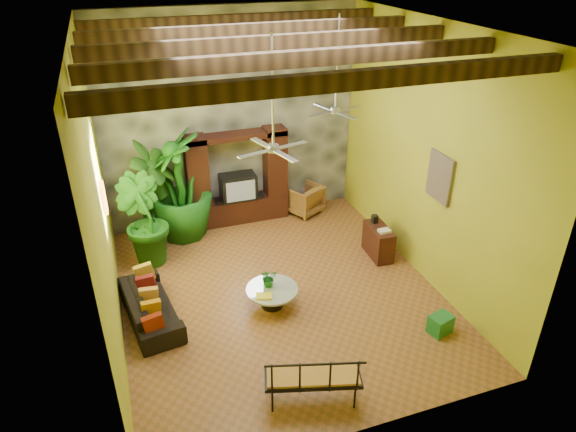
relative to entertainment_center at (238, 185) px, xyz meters
name	(u,v)px	position (x,y,z in m)	size (l,w,h in m)	color
ground	(279,291)	(0.00, -3.14, -0.97)	(7.00, 7.00, 0.00)	brown
ceiling	(276,27)	(0.00, -3.14, 4.03)	(6.00, 7.00, 0.02)	silver
back_wall	(231,119)	(0.00, 0.36, 1.53)	(6.00, 0.02, 5.00)	#AAAA26
left_wall	(99,202)	(-3.00, -3.14, 1.53)	(0.02, 7.00, 5.00)	#AAAA26
right_wall	(425,156)	(3.00, -3.14, 1.53)	(0.02, 7.00, 5.00)	#AAAA26
stone_accent_wall	(231,119)	(0.00, 0.30, 1.53)	(5.98, 0.10, 4.98)	#3E4146
ceiling_beams	(276,42)	(0.00, -3.14, 3.81)	(5.95, 5.36, 0.22)	#372311
entertainment_center	(238,185)	(0.00, 0.00, 0.00)	(2.40, 0.55, 2.30)	black
ceiling_fan_front	(273,136)	(-0.20, -3.54, 2.44)	(1.28, 1.28, 1.86)	#B2B1B6
ceiling_fan_back	(336,100)	(1.60, -1.94, 2.44)	(1.28, 1.28, 1.86)	#B2B1B6
wall_art_mask	(104,198)	(-2.96, -2.14, 1.13)	(0.06, 0.32, 0.55)	#C88C17
wall_art_painting	(440,178)	(2.96, -3.74, 1.33)	(0.06, 0.70, 0.90)	navy
sofa	(150,306)	(-2.48, -3.14, -0.68)	(1.98, 0.77, 0.58)	black
wicker_armchair	(304,199)	(1.66, -0.13, -0.59)	(0.79, 0.82, 0.74)	olive
tall_plant_a	(156,193)	(-1.94, -0.29, 0.23)	(1.26, 0.85, 2.39)	#275F19
tall_plant_b	(143,221)	(-2.34, -1.14, 0.03)	(1.09, 0.88, 1.99)	#185616
tall_plant_c	(179,186)	(-1.41, -0.27, 0.31)	(1.43, 1.43, 2.55)	#195F19
coffee_table	(272,295)	(-0.26, -3.52, -0.71)	(0.98, 0.98, 0.40)	black
centerpiece_plant	(269,278)	(-0.29, -3.41, -0.39)	(0.32, 0.27, 0.35)	#1A651F
yellow_tray	(264,296)	(-0.48, -3.71, -0.55)	(0.29, 0.20, 0.03)	gold
iron_bench	(315,377)	(-0.38, -5.96, -0.42)	(1.51, 0.91, 0.57)	black
side_console	(378,242)	(2.48, -2.59, -0.62)	(0.39, 0.87, 0.70)	#351B10
green_bin	(440,324)	(2.33, -5.21, -0.79)	(0.40, 0.30, 0.35)	#207934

